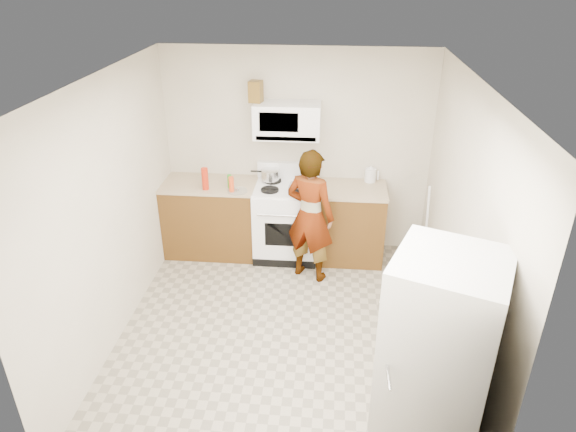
# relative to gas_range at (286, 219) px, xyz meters

# --- Properties ---
(floor) EXTENTS (3.60, 3.60, 0.00)m
(floor) POSITION_rel_gas_range_xyz_m (0.10, -1.48, -0.49)
(floor) COLOR gray
(floor) RESTS_ON ground
(back_wall) EXTENTS (3.20, 0.02, 2.50)m
(back_wall) POSITION_rel_gas_range_xyz_m (0.10, 0.31, 0.76)
(back_wall) COLOR beige
(back_wall) RESTS_ON floor
(right_wall) EXTENTS (0.02, 3.60, 2.50)m
(right_wall) POSITION_rel_gas_range_xyz_m (1.69, -1.48, 0.76)
(right_wall) COLOR beige
(right_wall) RESTS_ON floor
(cabinet_left) EXTENTS (1.12, 0.62, 0.90)m
(cabinet_left) POSITION_rel_gas_range_xyz_m (-0.94, 0.01, -0.04)
(cabinet_left) COLOR #563614
(cabinet_left) RESTS_ON floor
(counter_left) EXTENTS (1.14, 0.64, 0.03)m
(counter_left) POSITION_rel_gas_range_xyz_m (-0.94, 0.01, 0.43)
(counter_left) COLOR tan
(counter_left) RESTS_ON cabinet_left
(cabinet_right) EXTENTS (0.80, 0.62, 0.90)m
(cabinet_right) POSITION_rel_gas_range_xyz_m (0.78, 0.01, -0.04)
(cabinet_right) COLOR #563614
(cabinet_right) RESTS_ON floor
(counter_right) EXTENTS (0.82, 0.64, 0.03)m
(counter_right) POSITION_rel_gas_range_xyz_m (0.78, 0.01, 0.43)
(counter_right) COLOR tan
(counter_right) RESTS_ON cabinet_right
(gas_range) EXTENTS (0.76, 0.65, 1.13)m
(gas_range) POSITION_rel_gas_range_xyz_m (0.00, 0.00, 0.00)
(gas_range) COLOR white
(gas_range) RESTS_ON floor
(microwave) EXTENTS (0.76, 0.38, 0.40)m
(microwave) POSITION_rel_gas_range_xyz_m (0.00, 0.13, 1.21)
(microwave) COLOR white
(microwave) RESTS_ON back_wall
(person) EXTENTS (0.67, 0.57, 1.57)m
(person) POSITION_rel_gas_range_xyz_m (0.31, -0.47, 0.30)
(person) COLOR tan
(person) RESTS_ON floor
(fridge) EXTENTS (0.91, 0.91, 1.70)m
(fridge) POSITION_rel_gas_range_xyz_m (1.31, -2.80, 0.36)
(fridge) COLOR silver
(fridge) RESTS_ON floor
(kettle) EXTENTS (0.16, 0.16, 0.16)m
(kettle) POSITION_rel_gas_range_xyz_m (1.00, 0.23, 0.53)
(kettle) COLOR silver
(kettle) RESTS_ON counter_right
(jug) EXTENTS (0.16, 0.16, 0.24)m
(jug) POSITION_rel_gas_range_xyz_m (-0.36, 0.14, 1.53)
(jug) COLOR brown
(jug) RESTS_ON microwave
(saucepan) EXTENTS (0.25, 0.25, 0.12)m
(saucepan) POSITION_rel_gas_range_xyz_m (-0.21, 0.14, 0.53)
(saucepan) COLOR silver
(saucepan) RESTS_ON gas_range
(tray) EXTENTS (0.27, 0.19, 0.05)m
(tray) POSITION_rel_gas_range_xyz_m (0.17, -0.05, 0.47)
(tray) COLOR silver
(tray) RESTS_ON gas_range
(bottle_spray) EXTENTS (0.10, 0.10, 0.26)m
(bottle_spray) POSITION_rel_gas_range_xyz_m (-0.93, -0.18, 0.58)
(bottle_spray) COLOR red
(bottle_spray) RESTS_ON counter_left
(bottle_hot_sauce) EXTENTS (0.07, 0.07, 0.18)m
(bottle_hot_sauce) POSITION_rel_gas_range_xyz_m (-0.62, -0.22, 0.54)
(bottle_hot_sauce) COLOR #DC4418
(bottle_hot_sauce) RESTS_ON counter_left
(bottle_green_cap) EXTENTS (0.07, 0.07, 0.16)m
(bottle_green_cap) POSITION_rel_gas_range_xyz_m (-0.66, -0.11, 0.53)
(bottle_green_cap) COLOR #1A921A
(bottle_green_cap) RESTS_ON counter_left
(pot_lid) EXTENTS (0.27, 0.27, 0.01)m
(pot_lid) POSITION_rel_gas_range_xyz_m (-0.55, -0.21, 0.46)
(pot_lid) COLOR white
(pot_lid) RESTS_ON counter_left
(broom) EXTENTS (0.13, 0.24, 1.14)m
(broom) POSITION_rel_gas_range_xyz_m (1.65, -0.25, 0.09)
(broom) COLOR white
(broom) RESTS_ON floor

